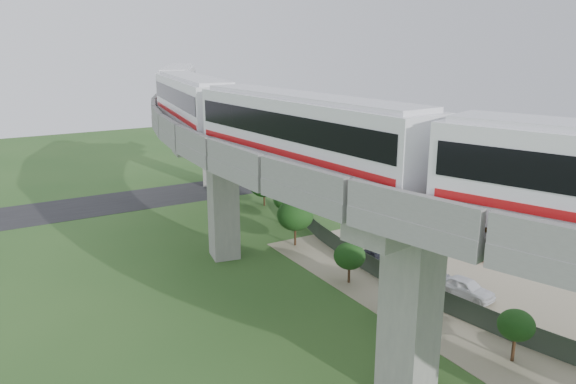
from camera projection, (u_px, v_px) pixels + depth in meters
name	position (u px, v px, depth m)	size (l,w,h in m)	color
ground	(280.00, 312.00, 35.10)	(160.00, 160.00, 0.00)	#2B5321
dirt_lot	(463.00, 277.00, 40.31)	(18.00, 26.00, 0.04)	gray
asphalt_road	(141.00, 199.00, 60.03)	(60.00, 8.00, 0.03)	#232326
viaduct	(334.00, 164.00, 34.62)	(19.58, 73.98, 11.40)	#99968E
metro_train	(275.00, 113.00, 33.10)	(11.17, 61.33, 3.64)	silver
fence	(400.00, 270.00, 39.69)	(3.87, 38.73, 1.50)	#2D382D
tree_0	(264.00, 184.00, 57.10)	(3.13, 3.13, 3.62)	#382314
tree_1	(287.00, 199.00, 50.98)	(2.44, 2.44, 3.53)	#382314
tree_2	(295.00, 215.00, 45.76)	(3.01, 3.01, 3.94)	#382314
tree_3	(350.00, 256.00, 38.78)	(2.21, 2.21, 2.96)	#382314
tree_4	(409.00, 280.00, 33.51)	(2.99, 2.99, 3.87)	#382314
tree_5	(516.00, 325.00, 29.17)	(1.92, 1.92, 2.94)	#382314
car_white	(466.00, 288.00, 36.94)	(1.55, 3.84, 1.31)	white
car_red	(485.00, 247.00, 44.13)	(1.41, 4.05, 1.34)	#B31810
car_dark	(377.00, 250.00, 43.96)	(1.51, 3.71, 1.08)	black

